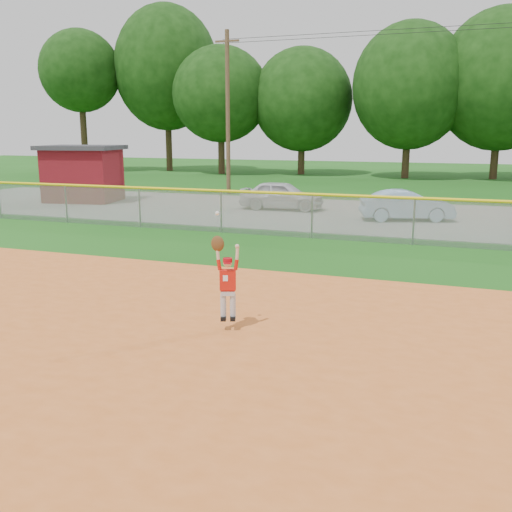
% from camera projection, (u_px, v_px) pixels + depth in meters
% --- Properties ---
extents(ground, '(120.00, 120.00, 0.00)m').
position_uv_depth(ground, '(174.00, 335.00, 10.22)').
color(ground, '#164F12').
rests_on(ground, ground).
extents(clay_infield, '(24.00, 16.00, 0.04)m').
position_uv_depth(clay_infield, '(66.00, 409.00, 7.46)').
color(clay_infield, '#CB6124').
rests_on(clay_infield, ground).
extents(parking_strip, '(44.00, 10.00, 0.03)m').
position_uv_depth(parking_strip, '(345.00, 214.00, 24.92)').
color(parking_strip, gray).
rests_on(parking_strip, ground).
extents(car_white_a, '(3.92, 1.74, 1.31)m').
position_uv_depth(car_white_a, '(282.00, 195.00, 26.17)').
color(car_white_a, silver).
rests_on(car_white_a, parking_strip).
extents(car_blue, '(3.90, 2.35, 1.21)m').
position_uv_depth(car_blue, '(407.00, 205.00, 23.01)').
color(car_blue, '#85A8C7').
rests_on(car_blue, parking_strip).
extents(utility_shed, '(4.26, 3.56, 2.86)m').
position_uv_depth(utility_shed, '(83.00, 173.00, 29.08)').
color(utility_shed, '#5A0C12').
rests_on(utility_shed, ground).
extents(outfield_fence, '(40.06, 0.10, 1.55)m').
position_uv_depth(outfield_fence, '(312.00, 213.00, 19.22)').
color(outfield_fence, gray).
rests_on(outfield_fence, ground).
extents(power_lines, '(19.40, 0.24, 9.00)m').
position_uv_depth(power_lines, '(391.00, 109.00, 29.11)').
color(power_lines, '#4C3823').
rests_on(power_lines, ground).
extents(tree_line, '(62.37, 13.00, 14.43)m').
position_uv_depth(tree_line, '(417.00, 77.00, 43.13)').
color(tree_line, '#422D1C').
rests_on(tree_line, ground).
extents(ballplayer, '(0.51, 0.28, 1.98)m').
position_uv_depth(ballplayer, '(226.00, 279.00, 10.19)').
color(ballplayer, silver).
rests_on(ballplayer, ground).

